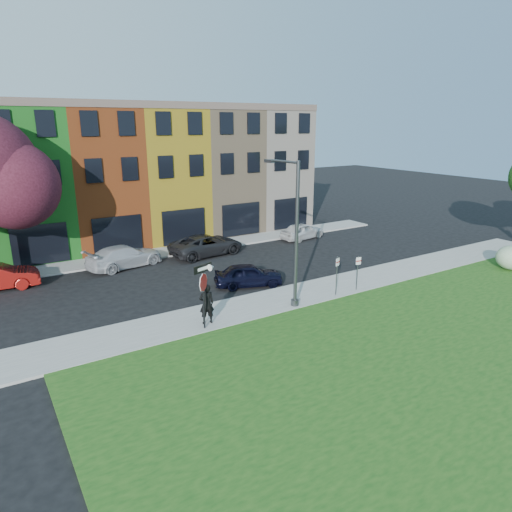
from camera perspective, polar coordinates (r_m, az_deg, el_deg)
ground at (r=22.20m, az=8.11°, el=-7.90°), size 120.00×120.00×0.00m
sidewalk_near at (r=25.49m, az=7.25°, el=-4.45°), size 40.00×3.00×0.12m
sidewalk_far at (r=33.26m, az=-12.84°, el=0.24°), size 40.00×2.40×0.12m
rowhouse_block at (r=38.29m, az=-15.75°, el=9.65°), size 30.00×10.12×10.00m
stop_sign at (r=20.17m, az=-6.60°, el=-3.42°), size 1.00×0.39×3.01m
man at (r=21.10m, az=-6.20°, el=-5.96°), size 0.83×0.66×1.92m
sedan_near at (r=26.13m, az=-0.94°, el=-2.39°), size 4.01×4.88×1.33m
parked_car_silver at (r=30.72m, az=-16.10°, el=-0.04°), size 4.30×5.92×1.45m
parked_car_dark at (r=32.44m, az=-6.20°, el=1.40°), size 3.58×5.85×1.48m
parked_car_white at (r=36.92m, az=5.79°, el=3.13°), size 2.89×4.45×1.34m
street_lamp at (r=22.45m, az=4.69°, el=2.68°), size 0.59×2.57×7.23m
parking_sign_a at (r=24.61m, az=10.09°, el=-1.87°), size 0.31×0.14×2.16m
parking_sign_b at (r=25.64m, az=12.60°, el=-1.54°), size 0.32×0.10×1.94m
shrub at (r=32.97m, az=29.28°, el=-0.17°), size 1.80×1.80×1.53m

